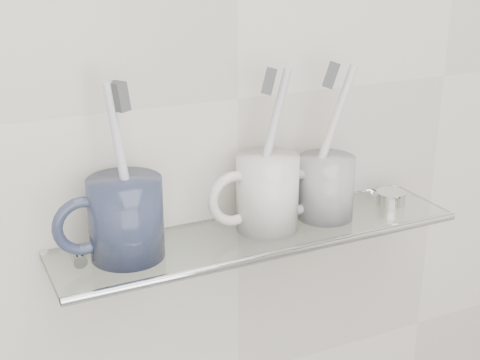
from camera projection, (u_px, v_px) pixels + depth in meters
wall_back at (238, 99)px, 0.80m from camera, size 2.50×0.00×2.50m
shelf_glass at (260, 234)px, 0.81m from camera, size 0.50×0.12×0.01m
shelf_rail at (283, 253)px, 0.76m from camera, size 0.50×0.01×0.01m
bracket_left at (78, 261)px, 0.76m from camera, size 0.02×0.03×0.02m
bracket_right at (378, 202)px, 0.93m from camera, size 0.02×0.03×0.02m
mug_left at (126, 218)px, 0.73m from camera, size 0.10×0.10×0.09m
mug_left_handle at (83, 226)px, 0.71m from camera, size 0.07×0.01×0.07m
toothbrush_left at (123, 170)px, 0.71m from camera, size 0.03×0.02×0.19m
bristles_left at (118, 96)px, 0.68m from camera, size 0.02×0.03×0.03m
mug_center at (267, 193)px, 0.80m from camera, size 0.10×0.10×0.09m
mug_center_handle at (234, 199)px, 0.78m from camera, size 0.07×0.01×0.07m
toothbrush_center at (268, 149)px, 0.78m from camera, size 0.07×0.03×0.19m
bristles_center at (269, 81)px, 0.75m from camera, size 0.03×0.03×0.04m
mug_right at (326, 187)px, 0.83m from camera, size 0.09×0.09×0.08m
mug_right_handle at (297, 192)px, 0.82m from camera, size 0.06×0.01×0.06m
toothbrush_right at (328, 140)px, 0.81m from camera, size 0.07×0.02×0.18m
bristles_right at (331, 75)px, 0.78m from camera, size 0.03×0.03×0.03m
chrome_cap at (391, 198)px, 0.89m from camera, size 0.04×0.04×0.02m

